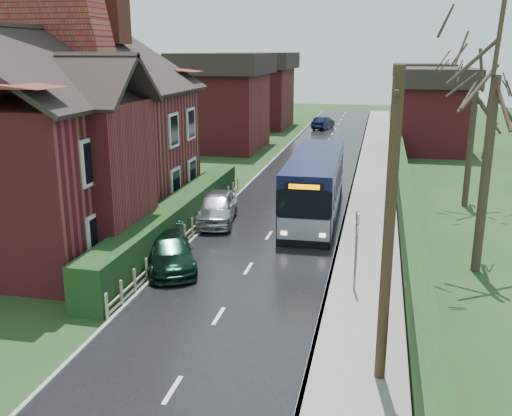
% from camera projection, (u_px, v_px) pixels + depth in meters
% --- Properties ---
extents(ground, '(140.00, 140.00, 0.00)m').
position_uv_depth(ground, '(235.00, 290.00, 19.19)').
color(ground, '#2A431C').
rests_on(ground, ground).
extents(road, '(6.00, 100.00, 0.02)m').
position_uv_depth(road, '(284.00, 211.00, 28.61)').
color(road, black).
rests_on(road, ground).
extents(pavement, '(2.50, 100.00, 0.14)m').
position_uv_depth(pavement, '(370.00, 215.00, 27.72)').
color(pavement, slate).
rests_on(pavement, ground).
extents(kerb_right, '(0.12, 100.00, 0.14)m').
position_uv_depth(kerb_right, '(345.00, 214.00, 27.97)').
color(kerb_right, gray).
rests_on(kerb_right, ground).
extents(kerb_left, '(0.12, 100.00, 0.10)m').
position_uv_depth(kerb_left, '(225.00, 207.00, 29.22)').
color(kerb_left, gray).
rests_on(kerb_left, ground).
extents(front_hedge, '(1.20, 16.00, 1.60)m').
position_uv_depth(front_hedge, '(176.00, 219.00, 24.49)').
color(front_hedge, black).
rests_on(front_hedge, ground).
extents(picket_fence, '(0.10, 16.00, 0.90)m').
position_uv_depth(picket_fence, '(192.00, 228.00, 24.43)').
color(picket_fence, '#9B8F69').
rests_on(picket_fence, ground).
extents(right_wall_hedge, '(0.60, 50.00, 1.80)m').
position_uv_depth(right_wall_hedge, '(404.00, 198.00, 27.15)').
color(right_wall_hedge, maroon).
rests_on(right_wall_hedge, ground).
extents(brick_house, '(9.30, 14.60, 10.30)m').
position_uv_depth(brick_house, '(63.00, 134.00, 24.31)').
color(brick_house, maroon).
rests_on(brick_house, ground).
extents(bus, '(2.48, 9.93, 3.00)m').
position_uv_depth(bus, '(315.00, 186.00, 27.46)').
color(bus, black).
rests_on(bus, ground).
extents(car_silver, '(2.38, 4.54, 1.47)m').
position_uv_depth(car_silver, '(216.00, 207.00, 26.62)').
color(car_silver, '#B5B6BB').
rests_on(car_silver, ground).
extents(car_green, '(3.32, 4.50, 1.21)m').
position_uv_depth(car_green, '(169.00, 252.00, 21.11)').
color(car_green, black).
rests_on(car_green, ground).
extents(car_distant, '(2.12, 3.99, 1.25)m').
position_uv_depth(car_distant, '(323.00, 123.00, 58.47)').
color(car_distant, black).
rests_on(car_distant, ground).
extents(bus_stop_sign, '(0.14, 0.43, 2.86)m').
position_uv_depth(bus_stop_sign, '(357.00, 240.00, 18.44)').
color(bus_stop_sign, slate).
rests_on(bus_stop_sign, ground).
extents(telegraph_pole, '(0.26, 0.97, 7.52)m').
position_uv_depth(telegraph_pole, '(389.00, 233.00, 12.91)').
color(telegraph_pole, '#2F2215').
rests_on(telegraph_pole, ground).
extents(tree_right_near, '(4.64, 4.64, 10.02)m').
position_uv_depth(tree_right_near, '(498.00, 60.00, 18.95)').
color(tree_right_near, '#33271E').
rests_on(tree_right_near, ground).
extents(tree_right_far, '(4.32, 4.32, 8.34)m').
position_uv_depth(tree_right_far, '(477.00, 83.00, 28.00)').
color(tree_right_far, '#31271D').
rests_on(tree_right_far, ground).
extents(tree_house_side, '(4.16, 4.16, 9.46)m').
position_uv_depth(tree_house_side, '(38.00, 65.00, 29.38)').
color(tree_house_side, '#3E3125').
rests_on(tree_house_side, ground).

